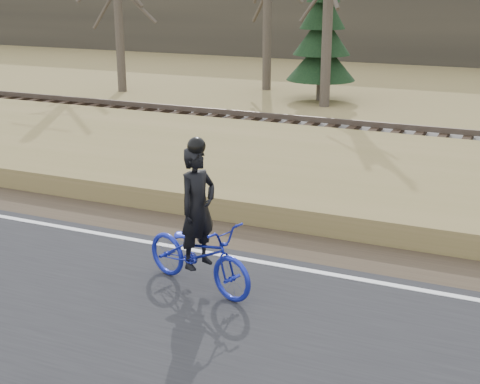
% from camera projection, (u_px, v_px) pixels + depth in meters
% --- Properties ---
extents(ground, '(120.00, 120.00, 0.00)m').
position_uv_depth(ground, '(322.00, 282.00, 10.20)').
color(ground, olive).
rests_on(ground, ground).
extents(road, '(120.00, 6.00, 0.06)m').
position_uv_depth(road, '(261.00, 363.00, 8.01)').
color(road, black).
rests_on(road, ground).
extents(edge_line, '(120.00, 0.12, 0.01)m').
position_uv_depth(edge_line, '(326.00, 273.00, 10.35)').
color(edge_line, silver).
rests_on(edge_line, road).
extents(shoulder, '(120.00, 1.60, 0.04)m').
position_uv_depth(shoulder, '(343.00, 253.00, 11.24)').
color(shoulder, '#473A2B').
rests_on(shoulder, ground).
extents(embankment, '(120.00, 5.00, 0.44)m').
position_uv_depth(embankment, '(383.00, 192.00, 13.79)').
color(embankment, olive).
rests_on(embankment, ground).
extents(ballast, '(120.00, 3.00, 0.45)m').
position_uv_depth(ballast, '(415.00, 151.00, 17.10)').
color(ballast, slate).
rests_on(ballast, ground).
extents(railroad, '(120.00, 2.40, 0.29)m').
position_uv_depth(railroad, '(416.00, 139.00, 17.01)').
color(railroad, black).
rests_on(railroad, ballast).
extents(cyclist, '(2.14, 1.28, 2.28)m').
position_uv_depth(cyclist, '(198.00, 242.00, 9.70)').
color(cyclist, '#16209A').
rests_on(cyclist, road).
extents(conifer, '(2.60, 2.60, 5.12)m').
position_uv_depth(conifer, '(322.00, 35.00, 24.83)').
color(conifer, '#4D4539').
rests_on(conifer, ground).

